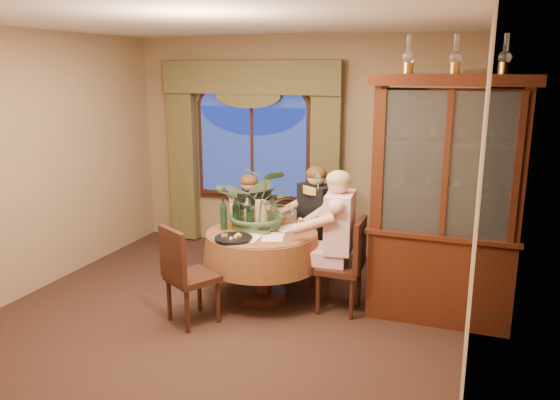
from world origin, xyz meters
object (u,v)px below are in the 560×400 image
(chair_back_right, at_px, (311,239))
(oil_lamp_center, at_px, (456,54))
(stoneware_vase, at_px, (261,214))
(centerpiece_plant, at_px, (260,173))
(wine_bottle_1, at_px, (223,214))
(wine_bottle_0, at_px, (247,213))
(wine_bottle_3, at_px, (236,211))
(person_back, at_px, (249,224))
(chair_right, at_px, (339,265))
(olive_bowl, at_px, (264,232))
(person_pink, at_px, (339,240))
(china_cabinet, at_px, (445,202))
(oil_lamp_right, at_px, (505,54))
(wine_bottle_4, at_px, (236,213))
(wine_bottle_2, at_px, (249,216))
(chair_back, at_px, (250,232))
(chair_front_left, at_px, (192,275))
(oil_lamp_left, at_px, (409,55))
(person_scarf, at_px, (317,225))
(dining_table, at_px, (262,265))

(chair_back_right, bearing_deg, oil_lamp_center, -176.33)
(chair_back_right, xyz_separation_m, stoneware_vase, (-0.38, -0.59, 0.42))
(centerpiece_plant, xyz_separation_m, wine_bottle_1, (-0.33, -0.22, -0.42))
(wine_bottle_0, distance_m, wine_bottle_3, 0.16)
(person_back, bearing_deg, chair_right, 119.67)
(olive_bowl, distance_m, wine_bottle_0, 0.30)
(person_pink, bearing_deg, wine_bottle_1, 91.81)
(china_cabinet, bearing_deg, stoneware_vase, -178.44)
(oil_lamp_right, height_order, wine_bottle_4, oil_lamp_right)
(oil_lamp_right, xyz_separation_m, olive_bowl, (-2.14, -0.25, -1.74))
(wine_bottle_2, bearing_deg, oil_lamp_right, 5.55)
(chair_back, height_order, chair_front_left, same)
(chair_right, bearing_deg, person_pink, 18.69)
(chair_right, relative_size, wine_bottle_2, 2.91)
(person_pink, distance_m, stoneware_vase, 0.89)
(oil_lamp_center, height_order, wine_bottle_4, oil_lamp_center)
(china_cabinet, relative_size, oil_lamp_left, 6.90)
(person_scarf, xyz_separation_m, wine_bottle_1, (-0.80, -0.74, 0.24))
(person_scarf, bearing_deg, chair_right, 154.50)
(oil_lamp_left, relative_size, wine_bottle_2, 1.03)
(oil_lamp_right, bearing_deg, chair_front_left, -160.88)
(stoneware_vase, xyz_separation_m, olive_bowl, (0.12, -0.20, -0.12))
(oil_lamp_center, relative_size, wine_bottle_0, 1.03)
(oil_lamp_right, relative_size, chair_back_right, 0.35)
(oil_lamp_left, xyz_separation_m, chair_front_left, (-1.80, -0.91, -2.04))
(person_pink, bearing_deg, person_back, 59.51)
(oil_lamp_right, bearing_deg, person_pink, -175.80)
(oil_lamp_left, height_order, chair_back_right, oil_lamp_left)
(oil_lamp_right, xyz_separation_m, chair_front_left, (-2.62, -0.91, -2.04))
(dining_table, xyz_separation_m, person_back, (-0.42, 0.65, 0.23))
(person_back, relative_size, wine_bottle_3, 3.67)
(oil_lamp_left, bearing_deg, oil_lamp_right, 0.00)
(person_scarf, bearing_deg, chair_back_right, -1.73)
(chair_right, xyz_separation_m, chair_back_right, (-0.51, 0.71, 0.00))
(centerpiece_plant, bearing_deg, chair_right, -8.52)
(dining_table, height_order, wine_bottle_2, wine_bottle_2)
(wine_bottle_0, bearing_deg, wine_bottle_2, -53.85)
(chair_back_right, relative_size, chair_back, 1.00)
(china_cabinet, relative_size, oil_lamp_right, 6.90)
(oil_lamp_center, bearing_deg, oil_lamp_right, 0.00)
(oil_lamp_right, bearing_deg, oil_lamp_left, 180.00)
(chair_back_right, height_order, stoneware_vase, stoneware_vase)
(chair_back_right, height_order, person_pink, person_pink)
(china_cabinet, height_order, oil_lamp_right, oil_lamp_right)
(oil_lamp_center, relative_size, centerpiece_plant, 0.35)
(dining_table, xyz_separation_m, oil_lamp_left, (1.38, 0.18, 2.14))
(dining_table, height_order, chair_back, chair_back)
(oil_lamp_center, distance_m, stoneware_vase, 2.46)
(oil_lamp_center, bearing_deg, chair_front_left, -157.67)
(china_cabinet, distance_m, olive_bowl, 1.80)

